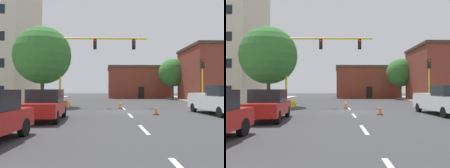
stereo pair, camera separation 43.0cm
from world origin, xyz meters
TOP-DOWN VIEW (x-y plane):
  - ground_plane at (0.00, 0.00)m, footprint 160.00×160.00m
  - sidewalk_left at (-12.77, 8.00)m, footprint 6.00×56.00m
  - lane_stripe_seg_1 at (0.00, -8.50)m, footprint 0.16×2.40m
  - lane_stripe_seg_2 at (0.00, -3.00)m, footprint 0.16×2.40m
  - lane_stripe_seg_3 at (0.00, 2.50)m, footprint 0.16×2.40m
  - building_brick_center at (5.01, 29.92)m, footprint 12.27×9.89m
  - traffic_signal_gantry at (-4.86, 4.66)m, footprint 9.41×1.20m
  - traffic_light_pole_right at (8.29, 5.29)m, footprint 0.32×0.47m
  - tree_right_far at (9.92, 21.80)m, footprint 4.78×4.78m
  - tree_left_near at (-7.92, 5.10)m, footprint 5.73×5.73m
  - pickup_truck_white at (6.14, -2.59)m, footprint 2.42×5.54m
  - sedan_red_near_left at (-5.02, -5.30)m, footprint 2.03×4.57m
  - traffic_cone_roadside_a at (1.81, -2.55)m, footprint 0.36×0.36m
  - traffic_cone_roadside_b at (-0.30, 2.78)m, footprint 0.36×0.36m

SIDE VIEW (x-z plane):
  - ground_plane at x=0.00m, z-range 0.00..0.00m
  - lane_stripe_seg_1 at x=0.00m, z-range 0.00..0.01m
  - lane_stripe_seg_2 at x=0.00m, z-range 0.00..0.01m
  - lane_stripe_seg_3 at x=0.00m, z-range 0.00..0.01m
  - sidewalk_left at x=-12.77m, z-range 0.00..0.14m
  - traffic_cone_roadside_a at x=1.81m, z-range -0.01..0.72m
  - traffic_cone_roadside_b at x=-0.30m, z-range -0.01..0.75m
  - sedan_red_near_left at x=-5.02m, z-range 0.02..1.76m
  - pickup_truck_white at x=6.14m, z-range -0.02..1.97m
  - traffic_signal_gantry at x=-4.86m, z-range -1.15..5.68m
  - building_brick_center at x=5.01m, z-range 0.01..6.23m
  - traffic_light_pole_right at x=8.29m, z-range 1.13..5.93m
  - tree_right_far at x=9.92m, z-range 1.08..8.04m
  - tree_left_near at x=-7.92m, z-range 1.12..9.12m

